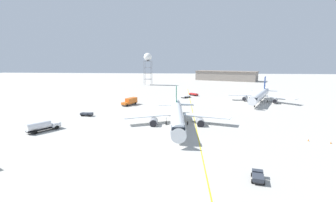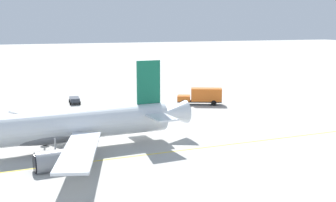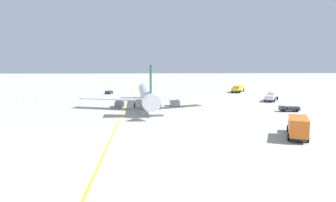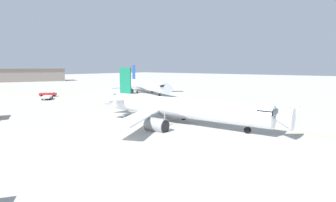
% 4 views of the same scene
% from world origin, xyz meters
% --- Properties ---
extents(ground_plane, '(600.00, 600.00, 0.00)m').
position_xyz_m(ground_plane, '(0.00, 0.00, 0.00)').
color(ground_plane, '#ADAAA3').
extents(airliner_main, '(32.97, 39.23, 10.74)m').
position_xyz_m(airliner_main, '(-0.25, 0.05, 2.82)').
color(airliner_main, silver).
rests_on(airliner_main, ground_plane).
extents(airliner_secondary, '(28.94, 37.40, 11.16)m').
position_xyz_m(airliner_secondary, '(36.04, 44.00, 3.08)').
color(airliner_secondary, white).
rests_on(airliner_secondary, ground_plane).
extents(ops_pickup_truck, '(5.28, 5.42, 1.41)m').
position_xyz_m(ops_pickup_truck, '(5.79, 63.34, 0.81)').
color(ops_pickup_truck, '#232326').
rests_on(ops_pickup_truck, ground_plane).
extents(pushback_tug_truck, '(5.09, 5.67, 1.30)m').
position_xyz_m(pushback_tug_truck, '(1.43, 55.07, 0.81)').
color(pushback_tug_truck, '#232326').
rests_on(pushback_tug_truck, ground_plane).
extents(terminal_shed, '(61.07, 39.69, 9.31)m').
position_xyz_m(terminal_shed, '(39.20, 170.49, 4.68)').
color(terminal_shed, gray).
rests_on(terminal_shed, ground_plane).
extents(taxiway_centreline, '(6.51, 198.26, 0.01)m').
position_xyz_m(taxiway_centreline, '(5.41, -1.86, 0.00)').
color(taxiway_centreline, yellow).
rests_on(taxiway_centreline, ground_plane).
extents(safety_cone_near, '(0.36, 0.36, 0.55)m').
position_xyz_m(safety_cone_near, '(32.09, -11.25, 0.28)').
color(safety_cone_near, orange).
rests_on(safety_cone_near, ground_plane).
extents(safety_cone_mid, '(0.36, 0.36, 0.55)m').
position_xyz_m(safety_cone_mid, '(36.44, -12.71, 0.28)').
color(safety_cone_mid, orange).
rests_on(safety_cone_mid, ground_plane).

